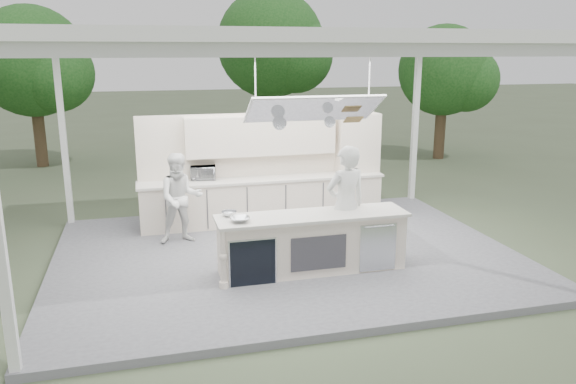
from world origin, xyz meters
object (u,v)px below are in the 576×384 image
object	(u,v)px
demo_island	(311,243)
sous_chef	(181,198)
head_chef	(346,205)
back_counter	(263,200)

from	to	relation	value
demo_island	sous_chef	bearing A→B (deg)	134.29
sous_chef	head_chef	bearing A→B (deg)	-36.83
demo_island	back_counter	distance (m)	2.82
back_counter	head_chef	world-z (taller)	head_chef
demo_island	back_counter	xyz separation A→B (m)	(-0.18, 2.81, 0.00)
back_counter	head_chef	distance (m)	2.78
back_counter	demo_island	bearing A→B (deg)	-86.37
sous_chef	back_counter	bearing A→B (deg)	23.24
demo_island	head_chef	xyz separation A→B (m)	(0.66, 0.21, 0.53)
sous_chef	demo_island	bearing A→B (deg)	-48.28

